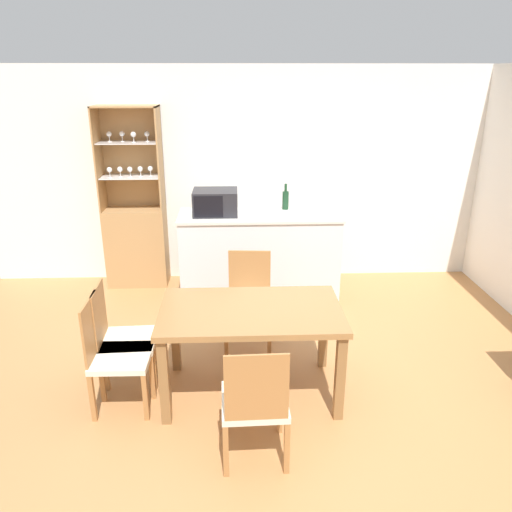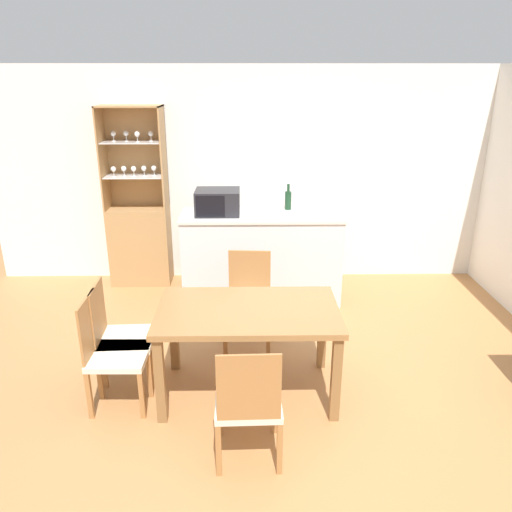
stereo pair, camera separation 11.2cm
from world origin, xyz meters
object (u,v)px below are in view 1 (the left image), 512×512
dining_chair_side_left_near (115,355)px  wine_bottle (286,199)px  display_cabinet (136,234)px  dining_table (251,320)px  dining_chair_side_left_far (122,338)px  microwave (215,202)px  dining_chair_head_far (249,302)px  dining_chair_head_near (255,403)px

dining_chair_side_left_near → wine_bottle: 2.69m
display_cabinet → dining_chair_side_left_near: bearing=-83.6°
dining_table → dining_chair_side_left_far: (-1.04, 0.12, -0.21)m
dining_chair_side_left_far → microwave: (0.71, 1.70, 0.69)m
dining_chair_side_left_far → wine_bottle: (1.49, 1.88, 0.67)m
display_cabinet → wine_bottle: (1.76, -0.31, 0.48)m
dining_table → dining_chair_side_left_near: size_ratio=1.56×
dining_chair_head_far → dining_chair_head_near: bearing=94.1°
dining_table → dining_chair_head_near: dining_chair_head_near is taller
dining_chair_side_left_far → microwave: bearing=154.9°
display_cabinet → dining_chair_side_left_far: (0.27, -2.19, -0.19)m
display_cabinet → dining_table: 2.66m
display_cabinet → dining_chair_side_left_far: display_cabinet is taller
dining_chair_head_near → dining_table: bearing=88.6°
dining_table → dining_chair_head_near: 0.78m
dining_chair_head_far → dining_chair_side_left_far: 1.22m
dining_chair_head_far → microwave: size_ratio=1.88×
dining_chair_side_left_far → microwave: 1.97m
display_cabinet → dining_chair_side_left_far: 2.22m
display_cabinet → wine_bottle: 1.85m
dining_chair_side_left_near → dining_chair_side_left_far: bearing=-179.3°
dining_chair_head_far → wine_bottle: bearing=-105.6°
dining_chair_head_far → dining_chair_side_left_far: bearing=35.3°
dining_chair_head_near → dining_chair_head_far: (0.00, 1.51, 0.00)m
microwave → dining_chair_head_near: bearing=-82.7°
dining_chair_side_left_near → dining_chair_side_left_far: 0.25m
dining_table → dining_chair_head_near: (0.00, -0.75, -0.21)m
display_cabinet → dining_chair_side_left_far: bearing=-82.9°
display_cabinet → dining_chair_head_near: size_ratio=2.36×
microwave → dining_chair_head_far: bearing=-72.9°
display_cabinet → dining_chair_head_near: bearing=-66.9°
display_cabinet → dining_table: bearing=-60.5°
dining_chair_head_far → microwave: (-0.33, 1.07, 0.69)m
dining_table → dining_chair_side_left_near: bearing=-173.1°
dining_chair_side_left_far → wine_bottle: wine_bottle is taller
dining_table → dining_chair_side_left_near: (-1.04, -0.12, -0.21)m
display_cabinet → wine_bottle: display_cabinet is taller
display_cabinet → dining_chair_head_far: size_ratio=2.36×
dining_chair_side_left_near → dining_chair_head_far: bearing=130.9°
display_cabinet → dining_chair_head_far: (1.31, -1.57, -0.19)m
display_cabinet → microwave: 1.21m
dining_chair_head_near → dining_chair_head_far: 1.51m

